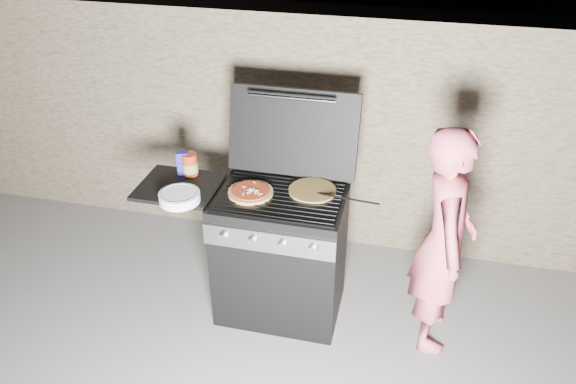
% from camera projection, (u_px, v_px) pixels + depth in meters
% --- Properties ---
extents(ground, '(50.00, 50.00, 0.00)m').
position_uv_depth(ground, '(281.00, 307.00, 3.92)').
color(ground, slate).
extents(stone_wall, '(8.00, 0.35, 1.80)m').
position_uv_depth(stone_wall, '(313.00, 128.00, 4.32)').
color(stone_wall, '#7A6854').
rests_on(stone_wall, ground).
extents(gas_grill, '(1.34, 0.79, 0.91)m').
position_uv_depth(gas_grill, '(244.00, 250.00, 3.73)').
color(gas_grill, black).
rests_on(gas_grill, ground).
extents(pizza_topped, '(0.33, 0.33, 0.03)m').
position_uv_depth(pizza_topped, '(251.00, 191.00, 3.47)').
color(pizza_topped, tan).
rests_on(pizza_topped, gas_grill).
extents(pizza_plain, '(0.38, 0.38, 0.02)m').
position_uv_depth(pizza_plain, '(312.00, 190.00, 3.49)').
color(pizza_plain, tan).
rests_on(pizza_plain, gas_grill).
extents(sauce_jar, '(0.11, 0.11, 0.15)m').
position_uv_depth(sauce_jar, '(190.00, 164.00, 3.66)').
color(sauce_jar, '#9B2E12').
rests_on(sauce_jar, gas_grill).
extents(blue_carton, '(0.08, 0.06, 0.16)m').
position_uv_depth(blue_carton, '(183.00, 163.00, 3.66)').
color(blue_carton, navy).
rests_on(blue_carton, gas_grill).
extents(plate_stack, '(0.32, 0.32, 0.06)m').
position_uv_depth(plate_stack, '(179.00, 197.00, 3.40)').
color(plate_stack, white).
rests_on(plate_stack, gas_grill).
extents(person, '(0.40, 0.57, 1.49)m').
position_uv_depth(person, '(444.00, 242.00, 3.33)').
color(person, '#D7586A').
rests_on(person, ground).
extents(tongs, '(0.42, 0.17, 0.09)m').
position_uv_depth(tongs, '(345.00, 198.00, 3.34)').
color(tongs, black).
rests_on(tongs, gas_grill).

